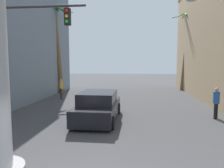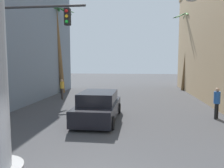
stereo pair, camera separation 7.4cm
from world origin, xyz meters
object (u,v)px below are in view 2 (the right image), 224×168
palm_tree_far_right (187,40)px  pedestrian_far_left (62,87)px  car_lead (98,107)px  traffic_light_mast (7,43)px  palm_tree_far_left (59,44)px  pedestrian_mid_right (217,101)px

palm_tree_far_right → pedestrian_far_left: bearing=-147.8°
car_lead → pedestrian_far_left: size_ratio=2.74×
traffic_light_mast → palm_tree_far_left: 12.43m
pedestrian_mid_right → traffic_light_mast: bearing=-161.9°
traffic_light_mast → palm_tree_far_left: bearing=99.7°
car_lead → palm_tree_far_right: palm_tree_far_right is taller
palm_tree_far_left → pedestrian_mid_right: bearing=-36.0°
car_lead → palm_tree_far_left: (-5.76, 9.89, 4.25)m
car_lead → pedestrian_far_left: 7.62m
traffic_light_mast → pedestrian_mid_right: 11.09m
palm_tree_far_left → pedestrian_mid_right: palm_tree_far_left is taller
car_lead → palm_tree_far_right: (7.44, 13.67, 4.89)m
palm_tree_far_left → pedestrian_far_left: (1.48, -3.59, -3.98)m
palm_tree_far_right → pedestrian_mid_right: 13.52m
pedestrian_far_left → traffic_light_mast: bearing=-86.0°
pedestrian_far_left → palm_tree_far_right: bearing=32.2°
palm_tree_far_right → pedestrian_mid_right: bearing=-94.3°
car_lead → pedestrian_far_left: (-4.28, 6.30, 0.27)m
car_lead → palm_tree_far_right: size_ratio=0.54×
palm_tree_far_right → car_lead: bearing=-118.6°
car_lead → pedestrian_mid_right: size_ratio=2.69×
palm_tree_far_right → palm_tree_far_left: bearing=-164.0°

